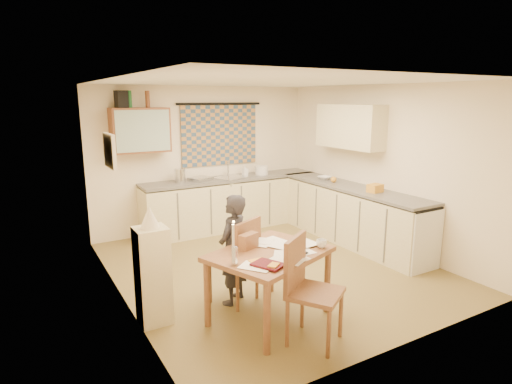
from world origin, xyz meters
TOP-DOWN VIEW (x-y plane):
  - floor at (0.00, 0.00)m, footprint 4.00×4.50m
  - ceiling at (0.00, 0.00)m, footprint 4.00×4.50m
  - wall_back at (0.00, 2.26)m, footprint 4.00×0.02m
  - wall_front at (0.00, -2.26)m, footprint 4.00×0.02m
  - wall_left at (-2.01, 0.00)m, footprint 0.02×4.50m
  - wall_right at (2.01, 0.00)m, footprint 0.02×4.50m
  - window_blind at (0.30, 2.22)m, footprint 1.45×0.03m
  - curtain_rod at (0.30, 2.20)m, footprint 1.60×0.04m
  - wall_cabinet at (-1.15, 2.08)m, footprint 0.90×0.34m
  - wall_cabinet_glass at (-1.15, 1.91)m, footprint 0.84×0.02m
  - upper_cabinet_right at (1.83, 0.55)m, footprint 0.34×1.30m
  - framed_print at (-1.97, 0.40)m, footprint 0.04×0.50m
  - print_canvas at (-1.95, 0.40)m, footprint 0.01×0.42m
  - counter_back at (0.42, 1.95)m, footprint 3.30×0.62m
  - counter_right at (1.70, 0.29)m, footprint 0.62×2.95m
  - stove at (1.70, -0.93)m, footprint 0.56×0.56m
  - sink at (0.39, 1.95)m, footprint 0.68×0.62m
  - tap at (0.41, 2.13)m, footprint 0.03×0.03m
  - dish_rack at (-0.21, 1.95)m, footprint 0.44×0.41m
  - kettle at (-0.57, 1.95)m, footprint 0.19×0.19m
  - mixing_bowl at (1.01, 1.95)m, footprint 0.30×0.30m
  - soap_bottle at (0.69, 2.00)m, footprint 0.11×0.11m
  - bowl at (1.70, 0.98)m, footprint 0.30×0.30m
  - orange_bag at (1.70, -0.20)m, footprint 0.24×0.19m
  - fruit_orange at (1.65, 0.68)m, footprint 0.10×0.10m
  - speaker at (-1.41, 2.08)m, footprint 0.18×0.22m
  - bottle_green at (-1.29, 2.08)m, footprint 0.07×0.07m
  - bottle_brown at (-1.01, 2.08)m, footprint 0.09×0.09m
  - dining_table at (-0.76, -1.18)m, footprint 1.41×1.24m
  - chair_far at (-0.89, -0.64)m, footprint 0.60×0.60m
  - chair_near at (-0.64, -1.76)m, footprint 0.64×0.64m
  - person at (-0.92, -0.65)m, footprint 0.75×0.74m
  - shelf_stand at (-1.84, -0.65)m, footprint 0.32×0.30m
  - lampshade at (-1.84, -0.65)m, footprint 0.20×0.20m
  - letter_rack at (-0.90, -0.99)m, footprint 0.24×0.17m
  - mug at (-0.23, -1.35)m, footprint 0.20×0.20m
  - magazine at (-1.08, -1.55)m, footprint 0.43×0.45m
  - book at (-1.09, -1.43)m, footprint 0.17×0.23m
  - orange_box at (-0.97, -1.58)m, footprint 0.14×0.13m
  - eyeglasses at (-0.52, -1.43)m, footprint 0.14×0.09m
  - candle_holder at (-1.24, -1.32)m, footprint 0.07×0.07m
  - candle at (-1.25, -1.31)m, footprint 0.03×0.03m
  - candle_flame at (-1.23, -1.28)m, footprint 0.02×0.02m
  - papers at (-0.65, -1.23)m, footprint 1.08×1.00m

SIDE VIEW (x-z plane):
  - floor at x=0.00m, z-range -0.02..0.00m
  - chair_far at x=-0.89m, z-range -0.19..0.81m
  - chair_near at x=-0.64m, z-range -0.20..0.83m
  - dining_table at x=-0.76m, z-range 0.00..0.75m
  - stove at x=1.70m, z-range 0.00..0.87m
  - counter_right at x=1.70m, z-range -0.01..0.91m
  - counter_back at x=0.42m, z-range -0.01..0.91m
  - shelf_stand at x=-1.84m, z-range 0.00..1.03m
  - person at x=-0.92m, z-range 0.00..1.26m
  - eyeglasses at x=-0.52m, z-range 0.75..0.77m
  - book at x=-1.09m, z-range 0.75..0.77m
  - papers at x=-0.65m, z-range 0.75..0.77m
  - magazine at x=-1.08m, z-range 0.75..0.78m
  - orange_box at x=-0.97m, z-range 0.75..0.79m
  - mug at x=-0.23m, z-range 0.75..0.84m
  - letter_rack at x=-0.90m, z-range 0.75..0.91m
  - candle_holder at x=-1.24m, z-range 0.75..0.93m
  - sink at x=0.39m, z-range 0.83..0.93m
  - bowl at x=1.70m, z-range 0.92..0.97m
  - dish_rack at x=-0.21m, z-range 0.92..0.98m
  - fruit_orange at x=1.65m, z-range 0.92..1.02m
  - orange_bag at x=1.70m, z-range 0.92..1.04m
  - mixing_bowl at x=1.01m, z-range 0.92..1.08m
  - soap_bottle at x=0.69m, z-range 0.92..1.11m
  - kettle at x=-0.57m, z-range 0.92..1.16m
  - candle at x=-1.25m, z-range 0.93..1.15m
  - tap at x=0.41m, z-range 0.92..1.20m
  - lampshade at x=-1.84m, z-range 1.03..1.25m
  - candle_flame at x=-1.23m, z-range 1.15..1.17m
  - wall_back at x=0.00m, z-range 0.00..2.50m
  - wall_front at x=0.00m, z-range 0.00..2.50m
  - wall_left at x=-2.01m, z-range 0.00..2.50m
  - wall_right at x=2.01m, z-range 0.00..2.50m
  - window_blind at x=0.30m, z-range 1.12..2.17m
  - framed_print at x=-1.97m, z-range 1.50..1.90m
  - print_canvas at x=-1.95m, z-range 1.54..1.86m
  - wall_cabinet at x=-1.15m, z-range 1.45..2.15m
  - wall_cabinet_glass at x=-1.15m, z-range 1.48..2.12m
  - upper_cabinet_right at x=1.83m, z-range 1.50..2.20m
  - curtain_rod at x=0.30m, z-range 2.18..2.22m
  - speaker at x=-1.41m, z-range 2.15..2.41m
  - bottle_green at x=-1.29m, z-range 2.15..2.41m
  - bottle_brown at x=-1.01m, z-range 2.15..2.41m
  - ceiling at x=0.00m, z-range 2.50..2.52m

